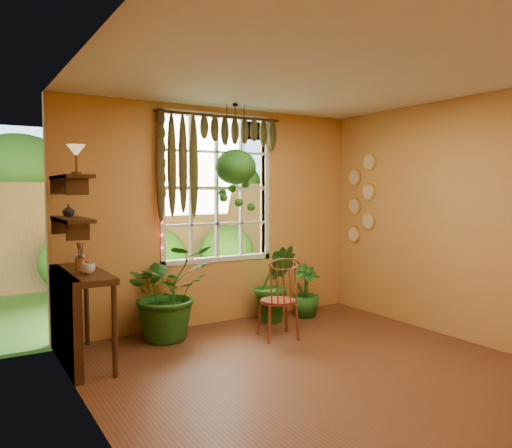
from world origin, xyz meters
The scene contains 23 objects.
floor centered at (0.00, 0.00, 0.00)m, with size 4.50×4.50×0.00m, color #563118.
ceiling centered at (0.00, 0.00, 2.70)m, with size 4.50×4.50×0.00m, color silver.
wall_back centered at (0.00, 2.25, 1.35)m, with size 4.00×4.00×0.00m, color #BD8A40.
wall_left centered at (-2.00, 0.00, 1.35)m, with size 4.50×4.50×0.00m, color #BD8A40.
wall_right centered at (2.00, 0.00, 1.35)m, with size 4.50×4.50×0.00m, color #BD8A40.
window centered at (0.00, 2.28, 1.70)m, with size 1.52×0.10×1.86m.
valance_vine centered at (-0.08, 2.16, 2.28)m, with size 1.70×0.12×1.10m.
string_lights centered at (-0.76, 2.19, 1.75)m, with size 0.03×0.03×1.54m, color #FF2633, non-canonical shape.
wall_plates centered at (1.98, 1.79, 1.55)m, with size 0.04×0.32×1.10m, color #F9F0CB, non-canonical shape.
counter_ledge centered at (-1.91, 1.60, 0.55)m, with size 0.40×1.20×0.90m.
shelf_lower centered at (-1.88, 1.60, 1.40)m, with size 0.25×0.90×0.04m, color #3E2811.
shelf_upper centered at (-1.88, 1.60, 1.80)m, with size 0.25×0.90×0.04m, color #3E2811.
backyard centered at (0.24, 6.87, 1.28)m, with size 14.00×10.00×12.00m.
windsor_chair centered at (0.27, 1.27, 0.31)m, with size 0.48×0.49×1.07m.
potted_plant_left centered at (-0.80, 1.90, 0.54)m, with size 0.97×0.84×1.08m, color #1B5215.
potted_plant_mid centered at (0.62, 1.88, 0.49)m, with size 0.54×0.44×0.98m, color #1B5215.
potted_plant_right centered at (1.11, 1.89, 0.35)m, with size 0.39×0.39×0.69m, color #1B5215.
hanging_basket centered at (0.05, 1.88, 1.92)m, with size 0.49×0.49×1.30m.
cup_a centered at (-1.78, 1.39, 0.95)m, with size 0.12×0.12×0.10m, color silver.
cup_b centered at (-1.72, 2.06, 0.95)m, with size 0.11×0.11×0.10m, color beige.
brush_jar centered at (-1.80, 1.65, 1.04)m, with size 0.09×0.09×0.35m.
shelf_vase centered at (-1.87, 1.79, 1.48)m, with size 0.12×0.12×0.12m, color #B2AD99.
tiffany_lamp centered at (-1.86, 1.41, 2.02)m, with size 0.16×0.16×0.27m.
Camera 1 is at (-2.82, -3.35, 1.69)m, focal length 35.00 mm.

